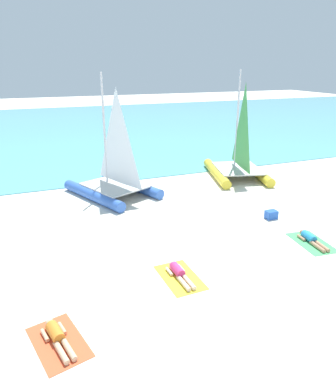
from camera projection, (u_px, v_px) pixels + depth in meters
name	position (u px, v px, depth m)	size (l,w,h in m)	color
ground_plane	(134.00, 183.00, 20.77)	(120.00, 120.00, 0.00)	silver
ocean_water	(80.00, 127.00, 38.69)	(120.00, 40.00, 0.05)	#5BB2C1
sailboat_yellow	(238.00, 162.00, 21.52)	(4.12, 5.34, 6.17)	yellow
sailboat_blue	(114.00, 178.00, 18.56)	(4.57, 5.46, 6.09)	blue
towel_left	(59.00, 342.00, 8.89)	(1.10, 1.90, 0.01)	#EA5933
sunbather_left	(57.00, 336.00, 8.90)	(0.76, 1.55, 0.30)	orange
towel_middle	(180.00, 277.00, 11.59)	(1.10, 1.90, 0.01)	yellow
sunbather_middle	(179.00, 273.00, 11.60)	(0.56, 1.56, 0.30)	#D83372
towel_right	(312.00, 243.00, 13.83)	(1.10, 1.90, 0.01)	#4CB266
sunbather_right	(311.00, 239.00, 13.85)	(0.58, 1.57, 0.30)	#268CCC
cooler_box	(271.00, 215.00, 15.96)	(0.50, 0.36, 0.36)	blue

